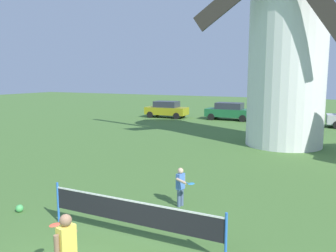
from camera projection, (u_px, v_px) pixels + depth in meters
windmill at (289, 26)px, 18.93m from camera, size 9.25×4.94×14.37m
tennis_net at (132, 212)px, 8.33m from camera, size 4.76×0.06×1.10m
player_near at (66, 248)px, 6.29m from camera, size 0.79×0.68×1.49m
player_far at (181, 185)px, 10.44m from camera, size 0.69×0.63×1.21m
stray_ball at (20, 208)px, 10.09m from camera, size 0.22×0.22×0.22m
parked_car_mustard at (167, 109)px, 32.90m from camera, size 4.04×2.04×1.56m
parked_car_green at (229, 111)px, 31.13m from camera, size 4.21×1.93×1.56m
parked_car_black at (290, 115)px, 28.14m from camera, size 4.29×1.99×1.56m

